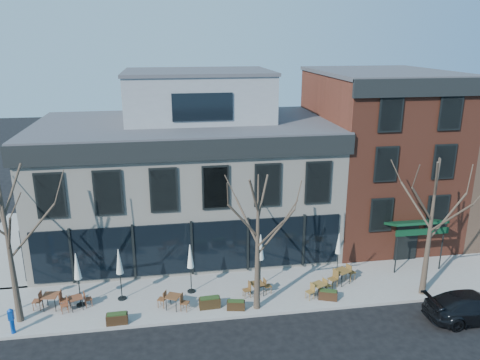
{
  "coord_description": "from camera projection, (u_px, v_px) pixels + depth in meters",
  "views": [
    {
      "loc": [
        -1.09,
        -24.2,
        13.29
      ],
      "look_at": [
        3.08,
        2.0,
        5.12
      ],
      "focal_mm": 35.0,
      "sensor_mm": 36.0,
      "label": 1
    }
  ],
  "objects": [
    {
      "name": "umbrella_3",
      "position": [
        260.0,
        250.0,
        25.12
      ],
      "size": [
        0.49,
        0.49,
        3.04
      ],
      "color": "black",
      "rests_on": "sidewalk_front"
    },
    {
      "name": "tree_corner",
      "position": [
        9.0,
        243.0,
        21.38
      ],
      "size": [
        3.93,
        3.98,
        7.92
      ],
      "color": "#382B21",
      "rests_on": "sidewalk_front"
    },
    {
      "name": "cafe_set_5",
      "position": [
        342.0,
        275.0,
        25.83
      ],
      "size": [
        1.89,
        1.21,
        0.98
      ],
      "color": "brown",
      "rests_on": "sidewalk_front"
    },
    {
      "name": "cafe_set_0",
      "position": [
        51.0,
        300.0,
        23.41
      ],
      "size": [
        1.85,
        0.8,
        0.96
      ],
      "color": "brown",
      "rests_on": "sidewalk_front"
    },
    {
      "name": "parked_sedan",
      "position": [
        474.0,
        307.0,
        22.75
      ],
      "size": [
        4.81,
        1.97,
        1.39
      ],
      "primitive_type": "imported",
      "rotation": [
        0.0,
        0.0,
        1.57
      ],
      "color": "black",
      "rests_on": "ground"
    },
    {
      "name": "sidewalk_side",
      "position": [
        17.0,
        245.0,
        30.88
      ],
      "size": [
        4.5,
        12.0,
        0.15
      ],
      "primitive_type": "cube",
      "color": "gray",
      "rests_on": "ground"
    },
    {
      "name": "cafe_set_2",
      "position": [
        173.0,
        300.0,
        23.45
      ],
      "size": [
        1.69,
        1.08,
        0.88
      ],
      "color": "brown",
      "rests_on": "sidewalk_front"
    },
    {
      "name": "tree_right",
      "position": [
        431.0,
        226.0,
        23.86
      ],
      "size": [
        3.72,
        3.77,
        7.48
      ],
      "color": "#382B21",
      "rests_on": "sidewalk_front"
    },
    {
      "name": "tree_mid",
      "position": [
        258.0,
        242.0,
        22.57
      ],
      "size": [
        3.5,
        3.55,
        7.04
      ],
      "color": "#382B21",
      "rests_on": "sidewalk_front"
    },
    {
      "name": "planter_1",
      "position": [
        210.0,
        302.0,
        23.57
      ],
      "size": [
        1.08,
        0.48,
        0.59
      ],
      "color": "black",
      "rests_on": "sidewalk_front"
    },
    {
      "name": "umbrella_1",
      "position": [
        119.0,
        264.0,
        23.84
      ],
      "size": [
        0.45,
        0.45,
        2.84
      ],
      "color": "black",
      "rests_on": "sidewalk_front"
    },
    {
      "name": "sidewalk_front",
      "position": [
        255.0,
        291.0,
        25.36
      ],
      "size": [
        33.5,
        4.7,
        0.15
      ],
      "primitive_type": "cube",
      "color": "gray",
      "rests_on": "ground"
    },
    {
      "name": "call_box",
      "position": [
        12.0,
        320.0,
        21.43
      ],
      "size": [
        0.26,
        0.26,
        1.3
      ],
      "color": "#0B3A96",
      "rests_on": "sidewalk_front"
    },
    {
      "name": "umbrella_2",
      "position": [
        190.0,
        259.0,
        24.55
      ],
      "size": [
        0.44,
        0.44,
        2.76
      ],
      "color": "black",
      "rests_on": "sidewalk_front"
    },
    {
      "name": "planter_2",
      "position": [
        236.0,
        305.0,
        23.42
      ],
      "size": [
        0.96,
        0.53,
        0.51
      ],
      "color": "black",
      "rests_on": "sidewalk_front"
    },
    {
      "name": "umbrella_4",
      "position": [
        339.0,
        246.0,
        26.36
      ],
      "size": [
        0.42,
        0.42,
        2.6
      ],
      "color": "black",
      "rests_on": "sidewalk_front"
    },
    {
      "name": "ground",
      "position": [
        193.0,
        277.0,
        26.92
      ],
      "size": [
        120.0,
        120.0,
        0.0
      ],
      "primitive_type": "plane",
      "color": "black",
      "rests_on": "ground"
    },
    {
      "name": "cafe_set_3",
      "position": [
        257.0,
        288.0,
        24.69
      ],
      "size": [
        1.65,
        0.76,
        0.85
      ],
      "color": "brown",
      "rests_on": "sidewalk_front"
    },
    {
      "name": "cafe_set_4",
      "position": [
        319.0,
        288.0,
        24.63
      ],
      "size": [
        1.62,
        1.02,
        0.84
      ],
      "color": "brown",
      "rests_on": "sidewalk_front"
    },
    {
      "name": "umbrella_0",
      "position": [
        77.0,
        269.0,
        23.25
      ],
      "size": [
        0.46,
        0.46,
        2.9
      ],
      "color": "black",
      "rests_on": "sidewalk_front"
    },
    {
      "name": "corner_building",
      "position": [
        187.0,
        174.0,
        30.33
      ],
      "size": [
        18.39,
        10.39,
        11.1
      ],
      "color": "beige",
      "rests_on": "ground"
    },
    {
      "name": "red_brick_building",
      "position": [
        376.0,
        153.0,
        31.91
      ],
      "size": [
        8.2,
        11.78,
        11.18
      ],
      "color": "brown",
      "rests_on": "ground"
    },
    {
      "name": "cafe_set_1",
      "position": [
        76.0,
        302.0,
        23.4
      ],
      "size": [
        1.59,
        0.91,
        0.82
      ],
      "color": "brown",
      "rests_on": "sidewalk_front"
    },
    {
      "name": "planter_0",
      "position": [
        117.0,
        318.0,
        22.26
      ],
      "size": [
        1.02,
        0.43,
        0.56
      ],
      "color": "#301E10",
      "rests_on": "sidewalk_front"
    },
    {
      "name": "planter_3",
      "position": [
        328.0,
        295.0,
        24.32
      ],
      "size": [
        1.04,
        0.69,
        0.54
      ],
      "color": "#321E10",
      "rests_on": "sidewalk_front"
    }
  ]
}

